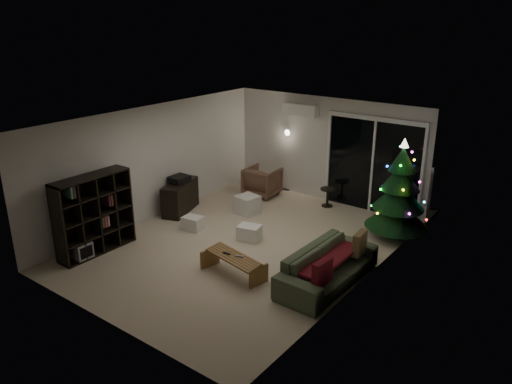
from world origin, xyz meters
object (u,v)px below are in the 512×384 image
bookshelf (88,212)px  sofa (328,266)px  media_cabinet (180,197)px  armchair (262,182)px  christmas_tree (400,189)px  coffee_table (233,266)px

bookshelf → sofa: bookshelf is taller
bookshelf → media_cabinet: bookshelf is taller
armchair → sofa: armchair is taller
sofa → christmas_tree: size_ratio=1.03×
christmas_tree → sofa: bearing=-94.6°
armchair → christmas_tree: (3.64, -0.36, 0.67)m
media_cabinet → christmas_tree: bearing=0.2°
bookshelf → armchair: (0.86, 4.43, -0.40)m
armchair → christmas_tree: size_ratio=0.38×
sofa → christmas_tree: christmas_tree is taller
media_cabinet → coffee_table: media_cabinet is taller
media_cabinet → coffee_table: (2.86, -1.57, -0.17)m
armchair → coffee_table: (2.00, -3.58, -0.18)m
armchair → coffee_table: armchair is taller
bookshelf → christmas_tree: size_ratio=0.74×
coffee_table → christmas_tree: 3.71m
bookshelf → sofa: bearing=43.2°
armchair → sofa: bearing=136.1°
christmas_tree → armchair: bearing=174.3°
armchair → christmas_tree: christmas_tree is taller
bookshelf → coffee_table: bookshelf is taller
bookshelf → media_cabinet: 2.45m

